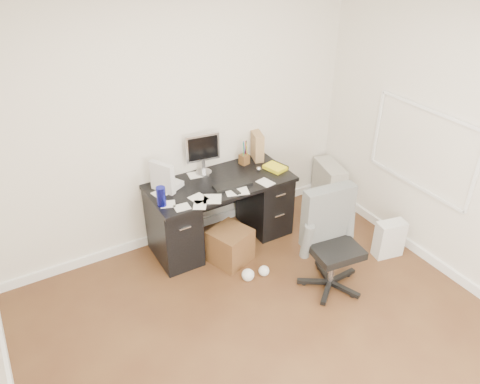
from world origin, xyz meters
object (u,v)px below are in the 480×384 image
object	(u,v)px
pc_tower	(329,183)
wicker_basket	(230,245)
desk	(221,210)
lcd_monitor	(203,154)
keyboard	(233,185)
office_chair	(335,244)

from	to	relation	value
pc_tower	wicker_basket	world-z (taller)	pc_tower
desk	wicker_basket	bearing A→B (deg)	-103.18
lcd_monitor	desk	bearing A→B (deg)	-66.70
keyboard	wicker_basket	size ratio (longest dim) A/B	1.08
desk	wicker_basket	size ratio (longest dim) A/B	4.09
lcd_monitor	keyboard	size ratio (longest dim) A/B	1.14
office_chair	pc_tower	size ratio (longest dim) A/B	1.99
office_chair	pc_tower	distance (m)	1.58
desk	keyboard	size ratio (longest dim) A/B	3.78
keyboard	lcd_monitor	bearing A→B (deg)	112.79
keyboard	office_chair	distance (m)	1.17
pc_tower	wicker_basket	bearing A→B (deg)	-152.31
lcd_monitor	office_chair	size ratio (longest dim) A/B	0.45
pc_tower	wicker_basket	xyz separation A→B (m)	(-1.61, -0.39, -0.07)
office_chair	wicker_basket	xyz separation A→B (m)	(-0.65, 0.83, -0.32)
desk	keyboard	distance (m)	0.40
keyboard	wicker_basket	xyz separation A→B (m)	(-0.15, -0.20, -0.58)
lcd_monitor	office_chair	xyz separation A→B (m)	(0.63, -1.42, -0.47)
lcd_monitor	keyboard	bearing A→B (deg)	-63.53
keyboard	office_chair	xyz separation A→B (m)	(0.50, -1.03, -0.25)
lcd_monitor	keyboard	xyz separation A→B (m)	(0.13, -0.39, -0.22)
lcd_monitor	pc_tower	world-z (taller)	lcd_monitor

